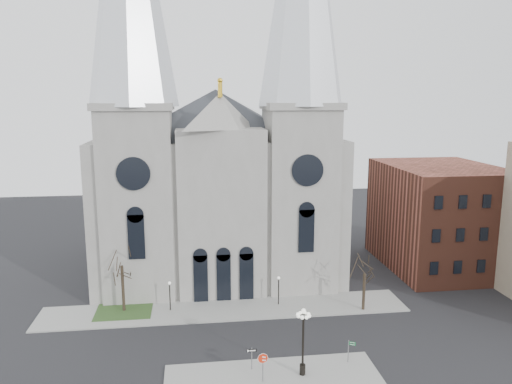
{
  "coord_description": "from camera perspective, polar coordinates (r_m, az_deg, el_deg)",
  "views": [
    {
      "loc": [
        -3.29,
        -40.36,
        23.12
      ],
      "look_at": [
        3.0,
        8.0,
        13.73
      ],
      "focal_mm": 35.0,
      "sensor_mm": 36.0,
      "label": 1
    }
  ],
  "objects": [
    {
      "name": "tree_right",
      "position": [
        55.85,
        12.32,
        -8.87
      ],
      "size": [
        3.2,
        3.2,
        6.0
      ],
      "color": "black",
      "rests_on": "ground"
    },
    {
      "name": "grass_patch",
      "position": [
        57.72,
        -14.83,
        -13.0
      ],
      "size": [
        6.0,
        5.0,
        0.18
      ],
      "primitive_type": "cube",
      "color": "#25401B",
      "rests_on": "ground"
    },
    {
      "name": "one_way_sign",
      "position": [
        44.66,
        -0.49,
        -18.07
      ],
      "size": [
        0.86,
        0.08,
        1.97
      ],
      "rotation": [
        0.0,
        0.0,
        -0.01
      ],
      "color": "slate",
      "rests_on": "sidewalk_near"
    },
    {
      "name": "globe_lamp",
      "position": [
        42.99,
        5.41,
        -15.79
      ],
      "size": [
        1.61,
        1.61,
        5.89
      ],
      "rotation": [
        0.0,
        0.0,
        0.33
      ],
      "color": "black",
      "rests_on": "sidewalk_near"
    },
    {
      "name": "sidewalk_far",
      "position": [
        56.39,
        -3.51,
        -13.25
      ],
      "size": [
        40.0,
        6.0,
        0.14
      ],
      "primitive_type": "cube",
      "color": "gray",
      "rests_on": "ground"
    },
    {
      "name": "cathedral",
      "position": [
        63.48,
        -4.45,
        6.67
      ],
      "size": [
        33.0,
        26.66,
        54.0
      ],
      "color": "gray",
      "rests_on": "ground"
    },
    {
      "name": "ped_lamp_left",
      "position": [
        55.94,
        -9.83,
        -11.09
      ],
      "size": [
        0.32,
        0.32,
        3.26
      ],
      "color": "black",
      "rests_on": "sidewalk_far"
    },
    {
      "name": "ground",
      "position": [
        46.63,
        -2.52,
        -18.84
      ],
      "size": [
        160.0,
        160.0,
        0.0
      ],
      "primitive_type": "plane",
      "color": "black",
      "rests_on": "ground"
    },
    {
      "name": "stop_sign",
      "position": [
        42.81,
        0.8,
        -18.77
      ],
      "size": [
        0.86,
        0.32,
        2.51
      ],
      "rotation": [
        0.0,
        0.0,
        -0.34
      ],
      "color": "slate",
      "rests_on": "sidewalk_near"
    },
    {
      "name": "street_name_sign",
      "position": [
        46.42,
        10.62,
        -17.25
      ],
      "size": [
        0.61,
        0.3,
        2.05
      ],
      "rotation": [
        0.0,
        0.0,
        -0.42
      ],
      "color": "slate",
      "rests_on": "sidewalk_near"
    },
    {
      "name": "bg_building_brick",
      "position": [
        72.5,
        20.17,
        -2.63
      ],
      "size": [
        14.0,
        18.0,
        14.0
      ],
      "primitive_type": "cube",
      "color": "brown",
      "rests_on": "ground"
    },
    {
      "name": "ped_lamp_right",
      "position": [
        56.64,
        2.6,
        -10.65
      ],
      "size": [
        0.32,
        0.32,
        3.26
      ],
      "color": "black",
      "rests_on": "sidewalk_far"
    },
    {
      "name": "tree_left",
      "position": [
        55.75,
        -15.11,
        -7.82
      ],
      "size": [
        3.2,
        3.2,
        7.5
      ],
      "color": "black",
      "rests_on": "ground"
    }
  ]
}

